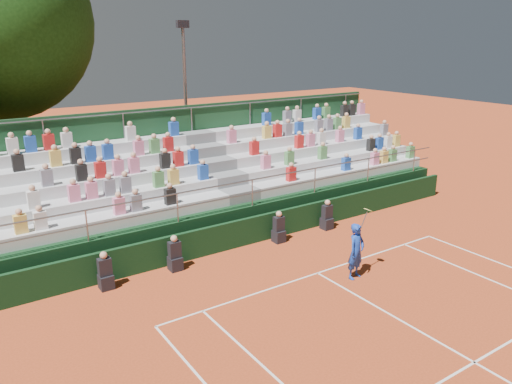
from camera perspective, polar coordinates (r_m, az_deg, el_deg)
ground at (r=16.13m, az=7.06°, el=-9.20°), size 90.00×90.00×0.00m
courtside_wall at (r=18.23m, az=0.53°, el=-4.14°), size 20.00×0.15×1.00m
line_officials at (r=17.12m, az=-2.91°, el=-5.71°), size 9.09×0.40×1.19m
grandstand at (r=20.64m, az=-4.57°, el=0.10°), size 20.00×5.20×4.40m
tennis_player at (r=15.68m, az=11.39°, el=-6.63°), size 0.89×0.55×2.22m
floodlight_mast at (r=25.49m, az=-8.08°, el=11.42°), size 0.60×0.25×7.94m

